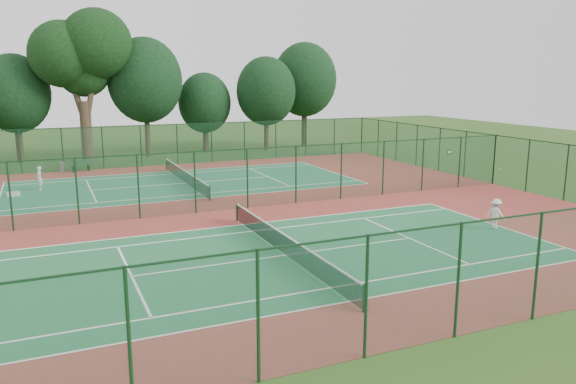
% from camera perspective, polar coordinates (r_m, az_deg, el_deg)
% --- Properties ---
extents(ground, '(120.00, 120.00, 0.00)m').
position_cam_1_polar(ground, '(32.27, -6.67, -1.87)').
color(ground, '#2A4C17').
rests_on(ground, ground).
extents(red_pad, '(40.00, 36.00, 0.01)m').
position_cam_1_polar(red_pad, '(32.26, -6.67, -1.86)').
color(red_pad, maroon).
rests_on(red_pad, ground).
extents(court_near, '(23.77, 10.97, 0.01)m').
position_cam_1_polar(court_near, '(24.11, -0.30, -6.45)').
color(court_near, '#1F6538').
rests_on(court_near, red_pad).
extents(court_far, '(23.77, 10.97, 0.01)m').
position_cam_1_polar(court_far, '(40.77, -10.41, 0.90)').
color(court_far, '#216B46').
rests_on(court_far, red_pad).
extents(fence_north, '(40.00, 0.09, 3.50)m').
position_cam_1_polar(fence_north, '(49.22, -12.94, 4.69)').
color(fence_north, '#174627').
rests_on(fence_north, ground).
extents(fence_south, '(40.00, 0.09, 3.50)m').
position_cam_1_polar(fence_south, '(16.15, 12.68, -9.53)').
color(fence_south, '#184A31').
rests_on(fence_south, ground).
extents(fence_east, '(0.09, 36.00, 3.50)m').
position_cam_1_polar(fence_east, '(42.21, 20.22, 3.13)').
color(fence_east, '#1C5536').
rests_on(fence_east, ground).
extents(fence_divider, '(40.00, 0.09, 3.50)m').
position_cam_1_polar(fence_divider, '(31.90, -6.75, 1.21)').
color(fence_divider, '#174725').
rests_on(fence_divider, ground).
extents(tennis_net_near, '(0.10, 12.90, 0.97)m').
position_cam_1_polar(tennis_net_near, '(23.95, -0.30, -5.25)').
color(tennis_net_near, '#163E1E').
rests_on(tennis_net_near, ground).
extents(tennis_net_far, '(0.10, 12.90, 0.97)m').
position_cam_1_polar(tennis_net_far, '(40.68, -10.44, 1.63)').
color(tennis_net_far, '#14391F').
rests_on(tennis_net_far, ground).
extents(player_near, '(0.83, 1.10, 1.52)m').
position_cam_1_polar(player_near, '(29.93, 20.36, -2.07)').
color(player_near, silver).
rests_on(player_near, court_near).
extents(player_far, '(0.39, 0.59, 1.60)m').
position_cam_1_polar(player_far, '(40.98, -23.94, 1.27)').
color(player_far, white).
rests_on(player_far, court_far).
extents(trash_bin, '(0.48, 0.48, 0.82)m').
position_cam_1_polar(trash_bin, '(48.15, -21.99, 2.37)').
color(trash_bin, slate).
rests_on(trash_bin, red_pad).
extents(bench, '(1.63, 1.01, 0.97)m').
position_cam_1_polar(bench, '(47.92, -20.24, 2.57)').
color(bench, '#13371C').
rests_on(bench, red_pad).
extents(kit_bag, '(0.80, 0.42, 0.29)m').
position_cam_1_polar(kit_bag, '(39.75, -26.12, -0.19)').
color(kit_bag, silver).
rests_on(kit_bag, red_pad).
extents(stray_ball_a, '(0.07, 0.07, 0.07)m').
position_cam_1_polar(stray_ball_a, '(33.59, 3.76, -1.19)').
color(stray_ball_a, '#B0D030').
rests_on(stray_ball_a, red_pad).
extents(stray_ball_b, '(0.07, 0.07, 0.07)m').
position_cam_1_polar(stray_ball_b, '(34.94, 6.03, -0.72)').
color(stray_ball_b, '#C8D631').
rests_on(stray_ball_b, red_pad).
extents(stray_ball_c, '(0.07, 0.07, 0.07)m').
position_cam_1_polar(stray_ball_c, '(31.45, -7.48, -2.15)').
color(stray_ball_c, '#BDD932').
rests_on(stray_ball_c, red_pad).
extents(big_tree, '(8.64, 6.33, 13.27)m').
position_cam_1_polar(big_tree, '(52.88, -20.22, 13.04)').
color(big_tree, '#3B2D20').
rests_on(big_tree, ground).
extents(evergreen_row, '(39.00, 5.00, 12.00)m').
position_cam_1_polar(evergreen_row, '(55.63, -13.59, 3.61)').
color(evergreen_row, black).
rests_on(evergreen_row, ground).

